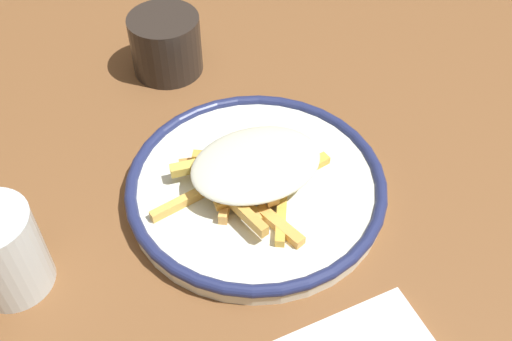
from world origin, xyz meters
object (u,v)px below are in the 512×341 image
at_px(fries_heap, 255,170).
at_px(water_glass, 2,252).
at_px(coffee_mug, 166,44).
at_px(plate, 256,186).

distance_m(fries_heap, water_glass, 0.26).
bearing_deg(water_glass, fries_heap, -86.26).
bearing_deg(fries_heap, coffee_mug, 6.37).
xyz_separation_m(fries_heap, water_glass, (-0.02, 0.26, 0.01)).
height_order(water_glass, coffee_mug, water_glass).
bearing_deg(coffee_mug, fries_heap, -173.63).
distance_m(plate, water_glass, 0.27).
height_order(plate, water_glass, water_glass).
height_order(plate, coffee_mug, coffee_mug).
bearing_deg(fries_heap, plate, -39.13).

